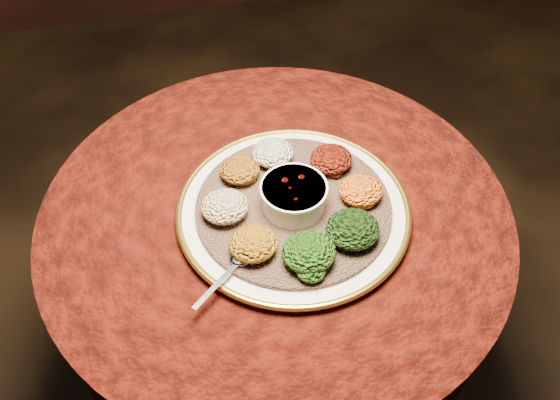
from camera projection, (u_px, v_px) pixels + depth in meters
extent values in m
plane|color=black|center=(277.00, 375.00, 1.81)|extent=(4.00, 4.00, 0.00)
cylinder|color=black|center=(277.00, 371.00, 1.80)|extent=(0.44, 0.44, 0.04)
cylinder|color=black|center=(276.00, 313.00, 1.56)|extent=(0.12, 0.12, 0.68)
cylinder|color=black|center=(276.00, 222.00, 1.29)|extent=(0.80, 0.80, 0.04)
cylinder|color=#390A04|center=(276.00, 263.00, 1.40)|extent=(0.93, 0.93, 0.34)
cylinder|color=#390A04|center=(275.00, 213.00, 1.27)|extent=(0.96, 0.96, 0.01)
cylinder|color=silver|center=(293.00, 212.00, 1.25)|extent=(0.53, 0.53, 0.02)
torus|color=gold|center=(293.00, 210.00, 1.24)|extent=(0.47, 0.47, 0.01)
cylinder|color=#875B43|center=(293.00, 207.00, 1.24)|extent=(0.46, 0.46, 0.01)
cylinder|color=white|center=(294.00, 196.00, 1.21)|extent=(0.12, 0.12, 0.06)
cylinder|color=white|center=(294.00, 188.00, 1.20)|extent=(0.13, 0.13, 0.01)
cylinder|color=#501204|center=(294.00, 191.00, 1.20)|extent=(0.10, 0.10, 0.01)
ellipsoid|color=silver|center=(242.00, 258.00, 1.14)|extent=(0.05, 0.03, 0.01)
cube|color=silver|center=(217.00, 284.00, 1.10)|extent=(0.10, 0.09, 0.00)
ellipsoid|color=beige|center=(273.00, 153.00, 1.30)|extent=(0.09, 0.08, 0.04)
ellipsoid|color=black|center=(331.00, 159.00, 1.29)|extent=(0.09, 0.08, 0.04)
ellipsoid|color=#A5740D|center=(361.00, 190.00, 1.23)|extent=(0.09, 0.08, 0.04)
ellipsoid|color=black|center=(353.00, 229.00, 1.16)|extent=(0.10, 0.10, 0.05)
ellipsoid|color=#913909|center=(309.00, 252.00, 1.13)|extent=(0.10, 0.10, 0.05)
ellipsoid|color=#A55F0E|center=(253.00, 244.00, 1.14)|extent=(0.09, 0.09, 0.04)
ellipsoid|color=maroon|center=(225.00, 207.00, 1.20)|extent=(0.09, 0.09, 0.04)
ellipsoid|color=#8F5111|center=(240.00, 170.00, 1.27)|extent=(0.08, 0.08, 0.04)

